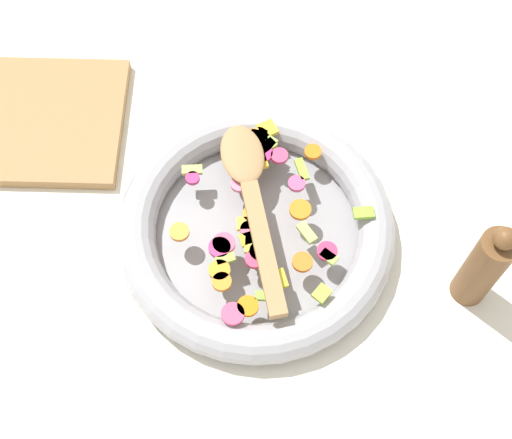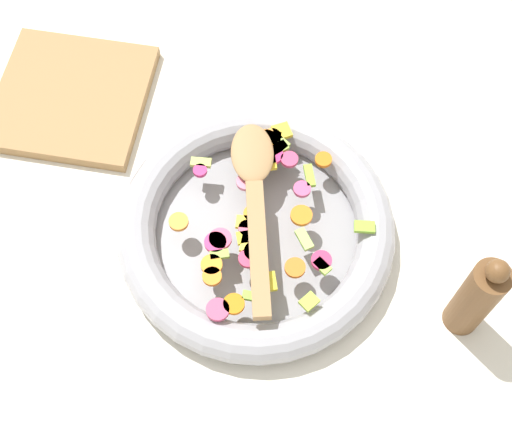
{
  "view_description": "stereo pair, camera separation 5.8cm",
  "coord_description": "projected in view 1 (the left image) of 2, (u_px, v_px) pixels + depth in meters",
  "views": [
    {
      "loc": [
        0.01,
        -0.4,
        0.85
      ],
      "look_at": [
        0.0,
        0.0,
        0.05
      ],
      "focal_mm": 50.0,
      "sensor_mm": 36.0,
      "label": 1
    },
    {
      "loc": [
        0.07,
        -0.39,
        0.85
      ],
      "look_at": [
        0.0,
        0.0,
        0.05
      ],
      "focal_mm": 50.0,
      "sensor_mm": 36.0,
      "label": 2
    }
  ],
  "objects": [
    {
      "name": "ground_plane",
      "position": [
        256.0,
        236.0,
        0.94
      ],
      "size": [
        4.0,
        4.0,
        0.0
      ],
      "primitive_type": "plane",
      "color": "silver"
    },
    {
      "name": "skillet",
      "position": [
        256.0,
        229.0,
        0.92
      ],
      "size": [
        0.36,
        0.36,
        0.05
      ],
      "color": "gray",
      "rests_on": "ground_plane"
    },
    {
      "name": "chopped_vegetables",
      "position": [
        260.0,
        215.0,
        0.9
      ],
      "size": [
        0.26,
        0.3,
        0.01
      ],
      "color": "orange",
      "rests_on": "skillet"
    },
    {
      "name": "wooden_spoon",
      "position": [
        251.0,
        194.0,
        0.9
      ],
      "size": [
        0.1,
        0.27,
        0.01
      ],
      "color": "#A87F51",
      "rests_on": "chopped_vegetables"
    },
    {
      "name": "pepper_mill",
      "position": [
        484.0,
        267.0,
        0.84
      ],
      "size": [
        0.04,
        0.04,
        0.17
      ],
      "color": "brown",
      "rests_on": "ground_plane"
    },
    {
      "name": "cutting_board",
      "position": [
        48.0,
        121.0,
        1.01
      ],
      "size": [
        0.21,
        0.21,
        0.02
      ],
      "color": "#9E7547",
      "rests_on": "ground_plane"
    }
  ]
}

